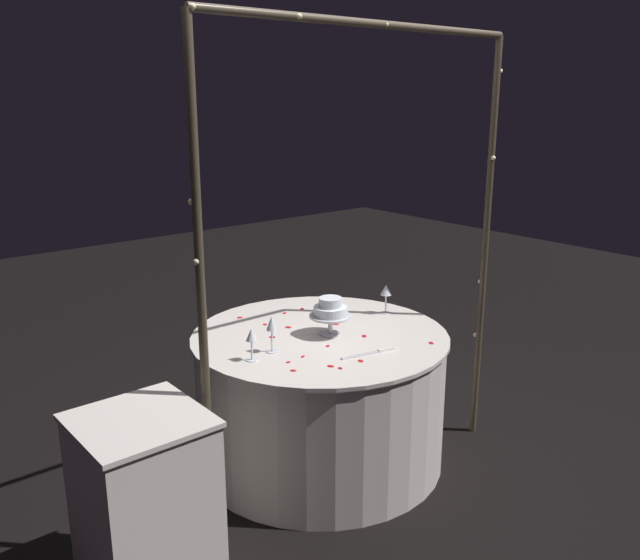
% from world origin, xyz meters
% --- Properties ---
extents(ground_plane, '(12.00, 12.00, 0.00)m').
position_xyz_m(ground_plane, '(0.00, 0.00, 0.00)').
color(ground_plane, black).
extents(decorative_arch, '(1.83, 0.06, 2.24)m').
position_xyz_m(decorative_arch, '(0.00, 0.36, 1.43)').
color(decorative_arch, '#473D2D').
rests_on(decorative_arch, ground).
extents(main_table, '(1.35, 1.35, 0.72)m').
position_xyz_m(main_table, '(0.00, 0.00, 0.36)').
color(main_table, silver).
rests_on(main_table, ground).
extents(side_table, '(0.47, 0.47, 0.77)m').
position_xyz_m(side_table, '(1.18, 0.37, 0.39)').
color(side_table, silver).
rests_on(side_table, ground).
extents(tiered_cake, '(0.22, 0.22, 0.20)m').
position_xyz_m(tiered_cake, '(-0.03, 0.04, 0.85)').
color(tiered_cake, silver).
rests_on(tiered_cake, main_table).
extents(wine_glass_0, '(0.07, 0.07, 0.17)m').
position_xyz_m(wine_glass_0, '(-0.51, -0.02, 0.85)').
color(wine_glass_0, silver).
rests_on(wine_glass_0, main_table).
extents(wine_glass_1, '(0.06, 0.06, 0.16)m').
position_xyz_m(wine_glass_1, '(0.48, 0.07, 0.84)').
color(wine_glass_1, silver).
rests_on(wine_glass_1, main_table).
extents(wine_glass_2, '(0.06, 0.06, 0.18)m').
position_xyz_m(wine_glass_2, '(0.34, 0.04, 0.86)').
color(wine_glass_2, silver).
rests_on(wine_glass_2, main_table).
extents(cake_knife, '(0.29, 0.09, 0.01)m').
position_xyz_m(cake_knife, '(-0.02, 0.37, 0.72)').
color(cake_knife, silver).
rests_on(cake_knife, main_table).
extents(rose_petal_0, '(0.04, 0.04, 0.00)m').
position_xyz_m(rose_petal_0, '(0.07, -0.19, 0.72)').
color(rose_petal_0, red).
rests_on(rose_petal_0, main_table).
extents(rose_petal_1, '(0.02, 0.03, 0.00)m').
position_xyz_m(rose_petal_1, '(0.22, 0.41, 0.72)').
color(rose_petal_1, red).
rests_on(rose_petal_1, main_table).
extents(rose_petal_2, '(0.03, 0.02, 0.00)m').
position_xyz_m(rose_petal_2, '(0.36, 0.20, 0.72)').
color(rose_petal_2, red).
rests_on(rose_petal_2, main_table).
extents(rose_petal_3, '(0.03, 0.02, 0.00)m').
position_xyz_m(rose_petal_3, '(-0.06, -0.39, 0.72)').
color(rose_petal_3, red).
rests_on(rose_petal_3, main_table).
extents(rose_petal_4, '(0.03, 0.02, 0.00)m').
position_xyz_m(rose_petal_4, '(0.08, 0.16, 0.72)').
color(rose_petal_4, red).
rests_on(rose_petal_4, main_table).
extents(rose_petal_5, '(0.03, 0.04, 0.00)m').
position_xyz_m(rose_petal_5, '(-0.35, 0.46, 0.72)').
color(rose_petal_5, red).
rests_on(rose_petal_5, main_table).
extents(rose_petal_6, '(0.03, 0.04, 0.00)m').
position_xyz_m(rose_petal_6, '(0.40, 0.29, 0.72)').
color(rose_petal_6, red).
rests_on(rose_petal_6, main_table).
extents(rose_petal_7, '(0.04, 0.04, 0.00)m').
position_xyz_m(rose_petal_7, '(-0.34, -0.40, 0.72)').
color(rose_petal_7, red).
rests_on(rose_petal_7, main_table).
extents(rose_petal_8, '(0.04, 0.04, 0.00)m').
position_xyz_m(rose_petal_8, '(-0.19, -0.39, 0.72)').
color(rose_petal_8, red).
rests_on(rose_petal_8, main_table).
extents(rose_petal_9, '(0.02, 0.03, 0.00)m').
position_xyz_m(rose_petal_9, '(0.14, -0.31, 0.72)').
color(rose_petal_9, red).
rests_on(rose_petal_9, main_table).
extents(rose_petal_10, '(0.04, 0.04, 0.00)m').
position_xyz_m(rose_petal_10, '(0.22, -0.12, 0.72)').
color(rose_petal_10, red).
rests_on(rose_petal_10, main_table).
extents(rose_petal_11, '(0.04, 0.04, 0.00)m').
position_xyz_m(rose_petal_11, '(-0.15, 0.17, 0.72)').
color(rose_petal_11, red).
rests_on(rose_petal_11, main_table).
extents(rose_petal_12, '(0.03, 0.04, 0.00)m').
position_xyz_m(rose_petal_12, '(0.09, 0.41, 0.72)').
color(rose_petal_12, red).
rests_on(rose_petal_12, main_table).
extents(rose_petal_13, '(0.04, 0.03, 0.00)m').
position_xyz_m(rose_petal_13, '(0.18, -0.49, 0.72)').
color(rose_petal_13, red).
rests_on(rose_petal_13, main_table).
extents(rose_petal_14, '(0.04, 0.04, 0.00)m').
position_xyz_m(rose_petal_14, '(0.24, 0.36, 0.72)').
color(rose_petal_14, red).
rests_on(rose_petal_14, main_table).
extents(rose_petal_15, '(0.03, 0.02, 0.00)m').
position_xyz_m(rose_petal_15, '(-0.25, -0.19, 0.72)').
color(rose_petal_15, red).
rests_on(rose_petal_15, main_table).
extents(rose_petal_16, '(0.03, 0.03, 0.00)m').
position_xyz_m(rose_petal_16, '(0.26, 0.19, 0.72)').
color(rose_petal_16, red).
rests_on(rose_petal_16, main_table).
extents(rose_petal_17, '(0.04, 0.04, 0.00)m').
position_xyz_m(rose_petal_17, '(-0.16, -0.06, 0.72)').
color(rose_petal_17, red).
rests_on(rose_petal_17, main_table).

